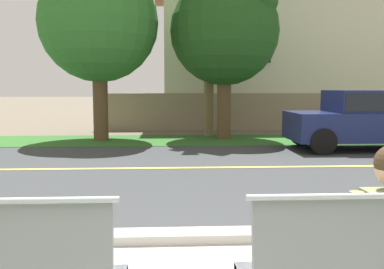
{
  "coord_description": "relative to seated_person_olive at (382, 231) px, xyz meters",
  "views": [
    {
      "loc": [
        -0.08,
        -2.02,
        1.6
      ],
      "look_at": [
        0.22,
        3.52,
        1.0
      ],
      "focal_mm": 40.51,
      "sensor_mm": 36.0,
      "label": 1
    }
  ],
  "objects": [
    {
      "name": "garden_wall",
      "position": [
        2.4,
        13.71,
        0.02
      ],
      "size": [
        13.0,
        0.36,
        1.4
      ],
      "primitive_type": "cube",
      "color": "gray",
      "rests_on": "ground_plane"
    },
    {
      "name": "ground_plane",
      "position": [
        -1.29,
        7.38,
        -0.68
      ],
      "size": [
        140.0,
        140.0,
        0.0
      ],
      "primitive_type": "plane",
      "color": "#665B4C"
    },
    {
      "name": "curb_edge",
      "position": [
        -1.29,
        1.73,
        -0.62
      ],
      "size": [
        44.0,
        0.3,
        0.11
      ],
      "primitive_type": "cube",
      "color": "#ADA89E",
      "rests_on": "ground_plane"
    },
    {
      "name": "shade_tree_left",
      "position": [
        0.45,
        10.78,
        2.91
      ],
      "size": [
        3.35,
        3.35,
        5.52
      ],
      "color": "brown",
      "rests_on": "ground_plane"
    },
    {
      "name": "road_centre_line",
      "position": [
        -1.29,
        5.88,
        -0.67
      ],
      "size": [
        48.0,
        0.14,
        0.01
      ],
      "primitive_type": "cube",
      "color": "#E0CC4C",
      "rests_on": "ground_plane"
    },
    {
      "name": "house_across_street",
      "position": [
        4.74,
        16.91,
        2.57
      ],
      "size": [
        13.57,
        6.91,
        6.4
      ],
      "color": "beige",
      "rests_on": "ground_plane"
    },
    {
      "name": "street_asphalt",
      "position": [
        -1.29,
        5.88,
        -0.67
      ],
      "size": [
        52.0,
        8.0,
        0.01
      ],
      "primitive_type": "cube",
      "color": "#383A3D",
      "rests_on": "ground_plane"
    },
    {
      "name": "car_navy_far",
      "position": [
        3.91,
        8.28,
        0.18
      ],
      "size": [
        4.3,
        1.86,
        1.54
      ],
      "color": "navy",
      "rests_on": "ground_plane"
    },
    {
      "name": "shade_tree_far_left",
      "position": [
        -3.33,
        10.52,
        3.11
      ],
      "size": [
        3.54,
        3.54,
        5.83
      ],
      "color": "brown",
      "rests_on": "ground_plane"
    },
    {
      "name": "seated_person_olive",
      "position": [
        0.0,
        0.0,
        0.0
      ],
      "size": [
        0.52,
        0.68,
        1.25
      ],
      "color": "#333D56",
      "rests_on": "ground_plane"
    },
    {
      "name": "far_verge_grass",
      "position": [
        -1.29,
        10.53,
        -0.67
      ],
      "size": [
        48.0,
        2.8,
        0.02
      ],
      "primitive_type": "cube",
      "color": "#2D6026",
      "rests_on": "ground_plane"
    }
  ]
}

